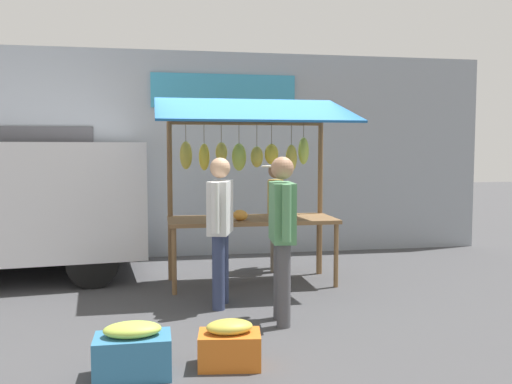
% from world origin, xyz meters
% --- Properties ---
extents(ground_plane, '(40.00, 40.00, 0.00)m').
position_xyz_m(ground_plane, '(0.00, 0.00, 0.00)').
color(ground_plane, '#424244').
extents(street_backdrop, '(9.00, 0.30, 3.40)m').
position_xyz_m(street_backdrop, '(0.07, -2.20, 1.70)').
color(street_backdrop, '#8C939E').
rests_on(street_backdrop, ground).
extents(market_stall, '(2.50, 1.46, 2.50)m').
position_xyz_m(market_stall, '(0.01, -0.07, 1.57)').
color(market_stall, brown).
rests_on(market_stall, ground).
extents(vendor_with_sunhat, '(0.41, 0.67, 1.58)m').
position_xyz_m(vendor_with_sunhat, '(-0.49, -0.75, 0.93)').
color(vendor_with_sunhat, '#726656').
rests_on(vendor_with_sunhat, ground).
extents(shopper_in_striped_shirt, '(0.36, 0.69, 1.70)m').
position_xyz_m(shopper_in_striped_shirt, '(0.54, 0.99, 0.99)').
color(shopper_in_striped_shirt, navy).
rests_on(shopper_in_striped_shirt, ground).
extents(shopper_in_grey_tee, '(0.27, 0.72, 1.72)m').
position_xyz_m(shopper_in_grey_tee, '(-0.01, 1.70, 1.00)').
color(shopper_in_grey_tee, '#4C4C51').
rests_on(shopper_in_grey_tee, ground).
extents(produce_crate_near, '(0.60, 0.36, 0.44)m').
position_xyz_m(produce_crate_near, '(1.45, 2.82, 0.20)').
color(produce_crate_near, teal).
rests_on(produce_crate_near, ground).
extents(produce_crate_side, '(0.55, 0.40, 0.39)m').
position_xyz_m(produce_crate_side, '(0.67, 2.75, 0.18)').
color(produce_crate_side, '#D1661E').
rests_on(produce_crate_side, ground).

